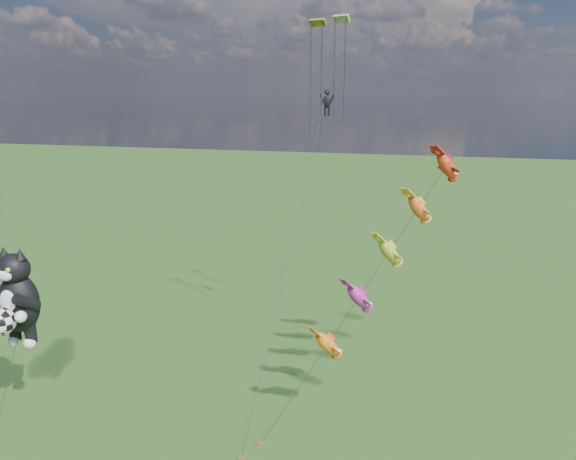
# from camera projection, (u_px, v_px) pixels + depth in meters

# --- Properties ---
(ground) EXTENTS (300.00, 300.00, 0.00)m
(ground) POSITION_uv_depth(u_px,v_px,m) (120.00, 406.00, 34.57)
(ground) COLOR #163B0E
(cat_kite_rig) EXTENTS (2.76, 4.15, 10.36)m
(cat_kite_rig) POSITION_uv_depth(u_px,v_px,m) (15.00, 299.00, 32.10)
(cat_kite_rig) COLOR brown
(cat_kite_rig) RESTS_ON ground
(fish_windsock_rig) EXTENTS (10.74, 11.97, 17.18)m
(fish_windsock_rig) POSITION_uv_depth(u_px,v_px,m) (389.00, 253.00, 33.02)
(fish_windsock_rig) COLOR brown
(fish_windsock_rig) RESTS_ON ground
(parafoil_rig) EXTENTS (2.51, 17.51, 24.12)m
(parafoil_rig) POSITION_uv_depth(u_px,v_px,m) (326.00, 91.00, 38.51)
(parafoil_rig) COLOR brown
(parafoil_rig) RESTS_ON ground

